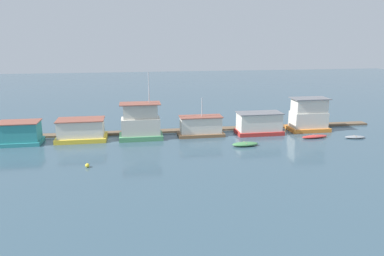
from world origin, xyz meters
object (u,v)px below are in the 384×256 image
dinghy_red (315,137)px  buoy_yellow (87,165)px  houseboat_green (141,123)px  houseboat_orange (309,116)px  houseboat_teal (20,133)px  dinghy_green (245,144)px  houseboat_brown (201,126)px  dinghy_grey (355,137)px  houseboat_red (259,124)px  houseboat_yellow (81,130)px

dinghy_red → buoy_yellow: bearing=-166.5°
houseboat_green → houseboat_orange: bearing=1.5°
houseboat_teal → dinghy_green: size_ratio=1.54×
houseboat_brown → dinghy_grey: bearing=-13.4°
houseboat_red → buoy_yellow: size_ratio=14.34×
houseboat_teal → dinghy_grey: bearing=-5.8°
dinghy_green → houseboat_brown: bearing=127.9°
dinghy_red → dinghy_grey: dinghy_red is taller
houseboat_orange → buoy_yellow: size_ratio=12.69×
houseboat_yellow → houseboat_red: (25.88, -0.59, 0.13)m
houseboat_brown → houseboat_teal: bearing=-179.0°
dinghy_grey → houseboat_red: bearing=159.8°
houseboat_brown → dinghy_red: size_ratio=1.65×
houseboat_green → houseboat_orange: houseboat_green is taller
houseboat_red → dinghy_green: size_ratio=1.87×
houseboat_yellow → houseboat_red: size_ratio=1.01×
dinghy_red → dinghy_grey: 5.77m
houseboat_teal → houseboat_red: houseboat_red is taller
houseboat_teal → dinghy_grey: 46.98m
dinghy_red → houseboat_orange: bearing=76.4°
houseboat_green → dinghy_grey: bearing=-8.9°
houseboat_green → houseboat_brown: bearing=2.4°
houseboat_teal → houseboat_red: 33.89m
houseboat_red → houseboat_brown: bearing=177.3°
houseboat_brown → houseboat_orange: 17.07m
houseboat_yellow → dinghy_grey: houseboat_yellow is taller
houseboat_teal → dinghy_red: (41.05, -3.65, -1.28)m
houseboat_green → houseboat_brown: (8.76, 0.37, -0.89)m
houseboat_teal → buoy_yellow: bearing=-48.0°
houseboat_teal → houseboat_red: size_ratio=0.83×
dinghy_red → dinghy_green: bearing=-168.7°
houseboat_brown → dinghy_red: bearing=-14.3°
houseboat_orange → dinghy_green: (-12.14, -6.62, -2.09)m
houseboat_teal → houseboat_green: (16.32, 0.06, 0.76)m
houseboat_brown → houseboat_red: houseboat_brown is taller
dinghy_grey → buoy_yellow: (-36.72, -6.37, 0.04)m
houseboat_brown → dinghy_green: houseboat_brown is taller
houseboat_teal → houseboat_green: size_ratio=0.59×
dinghy_red → houseboat_teal: bearing=174.9°
dinghy_grey → houseboat_yellow: bearing=172.2°
houseboat_red → houseboat_green: bearing=179.8°
houseboat_red → dinghy_green: bearing=-123.7°
houseboat_teal → houseboat_yellow: size_ratio=0.81×
houseboat_red → dinghy_green: 7.18m
houseboat_orange → dinghy_red: houseboat_orange is taller
dinghy_red → houseboat_yellow: bearing=172.7°
dinghy_green → buoy_yellow: (-19.97, -5.23, -0.03)m
dinghy_grey → dinghy_green: bearing=-176.1°
houseboat_teal → dinghy_red: size_ratio=1.38×
houseboat_orange → houseboat_teal: bearing=-179.0°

